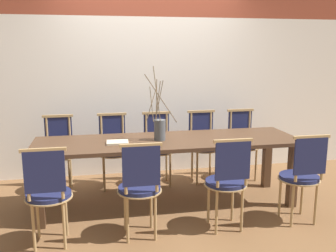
% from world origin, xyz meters
% --- Properties ---
extents(ground_plane, '(16.00, 16.00, 0.00)m').
position_xyz_m(ground_plane, '(0.00, 0.00, 0.00)').
color(ground_plane, brown).
extents(wall_rear, '(12.00, 0.06, 3.20)m').
position_xyz_m(wall_rear, '(0.00, 1.22, 1.60)').
color(wall_rear, white).
rests_on(wall_rear, ground_plane).
extents(dining_table, '(2.85, 0.83, 0.74)m').
position_xyz_m(dining_table, '(0.00, 0.00, 0.65)').
color(dining_table, '#4C3321').
rests_on(dining_table, ground_plane).
extents(chair_near_leftend, '(0.41, 0.41, 0.92)m').
position_xyz_m(chair_near_leftend, '(-1.18, -0.69, 0.51)').
color(chair_near_leftend, '#1E234C').
rests_on(chair_near_leftend, ground_plane).
extents(chair_near_left, '(0.41, 0.41, 0.92)m').
position_xyz_m(chair_near_left, '(-0.39, -0.69, 0.51)').
color(chair_near_left, '#1E234C').
rests_on(chair_near_left, ground_plane).
extents(chair_near_center, '(0.41, 0.41, 0.92)m').
position_xyz_m(chair_near_center, '(0.43, -0.69, 0.51)').
color(chair_near_center, '#1E234C').
rests_on(chair_near_center, ground_plane).
extents(chair_near_right, '(0.41, 0.41, 0.92)m').
position_xyz_m(chair_near_right, '(1.19, -0.69, 0.51)').
color(chair_near_right, '#1E234C').
rests_on(chair_near_right, ground_plane).
extents(chair_far_leftend, '(0.41, 0.41, 0.92)m').
position_xyz_m(chair_far_leftend, '(-1.21, 0.69, 0.51)').
color(chair_far_leftend, '#1E234C').
rests_on(chair_far_leftend, ground_plane).
extents(chair_far_left, '(0.41, 0.41, 0.92)m').
position_xyz_m(chair_far_left, '(-0.56, 0.69, 0.51)').
color(chair_far_left, '#1E234C').
rests_on(chair_far_left, ground_plane).
extents(chair_far_center, '(0.41, 0.41, 0.92)m').
position_xyz_m(chair_far_center, '(0.01, 0.69, 0.51)').
color(chair_far_center, '#1E234C').
rests_on(chair_far_center, ground_plane).
extents(chair_far_right, '(0.41, 0.41, 0.92)m').
position_xyz_m(chair_far_right, '(0.60, 0.69, 0.51)').
color(chair_far_right, '#1E234C').
rests_on(chair_far_right, ground_plane).
extents(chair_far_rightend, '(0.41, 0.41, 0.92)m').
position_xyz_m(chair_far_rightend, '(1.15, 0.69, 0.51)').
color(chair_far_rightend, '#1E234C').
rests_on(chair_far_rightend, ground_plane).
extents(vase_centerpiece, '(0.33, 0.33, 0.79)m').
position_xyz_m(vase_centerpiece, '(-0.09, 0.00, 0.87)').
color(vase_centerpiece, '#4C5156').
rests_on(vase_centerpiece, dining_table).
extents(book_stack, '(0.23, 0.19, 0.02)m').
position_xyz_m(book_stack, '(-0.55, -0.06, 0.75)').
color(book_stack, beige).
rests_on(book_stack, dining_table).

